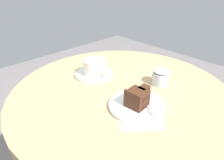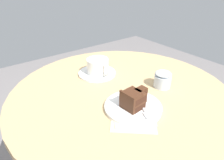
{
  "view_description": "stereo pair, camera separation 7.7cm",
  "coord_description": "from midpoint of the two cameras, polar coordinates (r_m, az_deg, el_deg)",
  "views": [
    {
      "loc": [
        0.46,
        -0.49,
        1.11
      ],
      "look_at": [
        -0.03,
        -0.02,
        0.74
      ],
      "focal_mm": 32.0,
      "sensor_mm": 36.0,
      "label": 1
    },
    {
      "loc": [
        0.51,
        -0.43,
        1.11
      ],
      "look_at": [
        -0.03,
        -0.02,
        0.74
      ],
      "focal_mm": 32.0,
      "sensor_mm": 36.0,
      "label": 2
    }
  ],
  "objects": [
    {
      "name": "cafe_table",
      "position": [
        0.85,
        5.1,
        -9.13
      ],
      "size": [
        0.86,
        0.86,
        0.7
      ],
      "color": "tan",
      "rests_on": "ground"
    },
    {
      "name": "saucer",
      "position": [
        0.89,
        -2.11,
        1.86
      ],
      "size": [
        0.17,
        0.17,
        0.01
      ],
      "color": "white",
      "rests_on": "cafe_table"
    },
    {
      "name": "coffee_cup",
      "position": [
        0.87,
        -1.61,
        3.96
      ],
      "size": [
        0.13,
        0.09,
        0.07
      ],
      "color": "white",
      "rests_on": "saucer"
    },
    {
      "name": "teaspoon",
      "position": [
        0.91,
        0.42,
        2.82
      ],
      "size": [
        0.09,
        0.04,
        0.0
      ],
      "rotation": [
        0.0,
        0.0,
        0.33
      ],
      "color": "silver",
      "rests_on": "saucer"
    },
    {
      "name": "cake_plate",
      "position": [
        0.69,
        9.25,
        -7.68
      ],
      "size": [
        0.19,
        0.19,
        0.01
      ],
      "color": "white",
      "rests_on": "cafe_table"
    },
    {
      "name": "cake_slice",
      "position": [
        0.66,
        9.56,
        -5.54
      ],
      "size": [
        0.07,
        0.09,
        0.06
      ],
      "rotation": [
        0.0,
        0.0,
        1.65
      ],
      "color": "#381E14",
      "rests_on": "cake_plate"
    },
    {
      "name": "fork",
      "position": [
        0.67,
        12.39,
        -8.28
      ],
      "size": [
        0.13,
        0.06,
        0.0
      ],
      "rotation": [
        0.0,
        0.0,
        5.89
      ],
      "color": "silver",
      "rests_on": "cake_plate"
    },
    {
      "name": "napkin",
      "position": [
        0.66,
        9.46,
        -10.28
      ],
      "size": [
        0.2,
        0.2,
        0.0
      ],
      "rotation": [
        0.0,
        0.0,
        2.42
      ],
      "color": "beige",
      "rests_on": "cafe_table"
    },
    {
      "name": "sugar_pot",
      "position": [
        0.82,
        16.89,
        0.16
      ],
      "size": [
        0.07,
        0.07,
        0.07
      ],
      "color": "silver",
      "rests_on": "cafe_table"
    }
  ]
}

